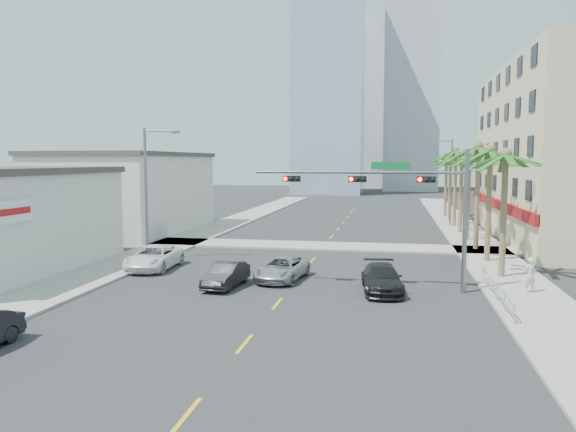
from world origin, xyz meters
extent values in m
plane|color=#262628|center=(0.00, 0.00, 0.00)|extent=(260.00, 260.00, 0.00)
cube|color=gray|center=(12.00, 20.00, 0.07)|extent=(4.00, 120.00, 0.15)
cube|color=gray|center=(-12.00, 20.00, 0.07)|extent=(4.00, 120.00, 0.15)
cube|color=gray|center=(0.00, 22.00, 0.07)|extent=(80.00, 4.00, 0.15)
cube|color=maroon|center=(14.40, 30.00, 3.00)|extent=(0.30, 28.00, 0.80)
cube|color=beige|center=(-19.50, 28.00, 3.60)|extent=(11.00, 18.00, 7.20)
cube|color=#99B2C6|center=(-8.00, 95.00, 24.00)|extent=(14.00, 14.00, 48.00)
cube|color=#ADADB2|center=(9.00, 110.00, 30.00)|extent=(12.00, 12.00, 60.00)
cube|color=#ADADB2|center=(-3.00, 125.00, 21.00)|extent=(16.00, 16.00, 42.00)
cylinder|color=slate|center=(9.00, 8.00, 3.60)|extent=(0.24, 0.24, 7.20)
cylinder|color=slate|center=(3.50, 8.00, 6.20)|extent=(11.00, 0.16, 0.16)
cube|color=#0C662D|center=(5.20, 8.00, 6.55)|extent=(2.00, 0.05, 0.40)
cube|color=black|center=(7.00, 7.85, 5.85)|extent=(0.95, 0.28, 0.32)
sphere|color=#FF0C05|center=(6.68, 7.69, 5.85)|extent=(0.22, 0.22, 0.22)
cube|color=black|center=(3.50, 7.85, 5.85)|extent=(0.95, 0.28, 0.32)
sphere|color=#FF0C05|center=(3.18, 7.69, 5.85)|extent=(0.22, 0.22, 0.22)
cube|color=black|center=(0.00, 7.85, 5.85)|extent=(0.95, 0.28, 0.32)
sphere|color=#FF0C05|center=(-0.32, 7.69, 5.85)|extent=(0.22, 0.22, 0.22)
cylinder|color=brown|center=(11.60, 12.00, 3.60)|extent=(0.36, 0.36, 7.20)
cylinder|color=brown|center=(11.60, 17.20, 3.78)|extent=(0.36, 0.36, 7.56)
cylinder|color=brown|center=(11.60, 22.40, 3.96)|extent=(0.36, 0.36, 7.92)
cylinder|color=brown|center=(11.60, 27.60, 3.60)|extent=(0.36, 0.36, 7.20)
cylinder|color=brown|center=(11.60, 32.80, 3.78)|extent=(0.36, 0.36, 7.56)
cylinder|color=brown|center=(11.60, 38.00, 3.96)|extent=(0.36, 0.36, 7.92)
cylinder|color=brown|center=(11.60, 43.20, 3.60)|extent=(0.36, 0.36, 7.20)
cylinder|color=brown|center=(11.60, 48.40, 3.78)|extent=(0.36, 0.36, 7.56)
cylinder|color=slate|center=(-11.20, 14.00, 4.50)|extent=(0.20, 0.20, 9.00)
cylinder|color=slate|center=(-10.10, 14.00, 8.80)|extent=(2.20, 0.12, 0.12)
cube|color=slate|center=(-9.00, 14.00, 8.70)|extent=(0.50, 0.25, 0.18)
cylinder|color=slate|center=(11.20, 38.00, 4.50)|extent=(0.20, 0.20, 9.00)
cylinder|color=slate|center=(10.10, 38.00, 8.80)|extent=(2.20, 0.12, 0.12)
cube|color=slate|center=(9.00, 38.00, 8.70)|extent=(0.50, 0.25, 0.18)
cylinder|color=silver|center=(10.30, 6.00, 0.55)|extent=(0.08, 8.00, 0.08)
cylinder|color=silver|center=(10.30, 6.00, 0.90)|extent=(0.08, 8.00, 0.08)
cylinder|color=silver|center=(10.30, 2.00, 0.50)|extent=(0.08, 0.08, 1.00)
cylinder|color=silver|center=(10.30, 4.00, 0.50)|extent=(0.08, 0.08, 1.00)
cylinder|color=silver|center=(10.30, 6.00, 0.50)|extent=(0.08, 0.08, 1.00)
cylinder|color=silver|center=(10.30, 8.00, 0.50)|extent=(0.08, 0.08, 1.00)
cylinder|color=silver|center=(10.30, 10.00, 0.50)|extent=(0.08, 0.08, 1.00)
imported|color=white|center=(-9.40, 11.06, 0.74)|extent=(2.65, 5.39, 1.47)
imported|color=black|center=(-3.46, 7.03, 0.67)|extent=(1.75, 4.15, 1.33)
imported|color=silver|center=(-0.82, 9.32, 0.66)|extent=(2.83, 5.01, 1.32)
imported|color=black|center=(4.85, 7.40, 0.70)|extent=(2.47, 5.00, 1.40)
imported|color=silver|center=(12.24, 8.09, 1.04)|extent=(0.77, 0.67, 1.79)
camera|label=1|loc=(5.34, -21.70, 6.81)|focal=35.00mm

